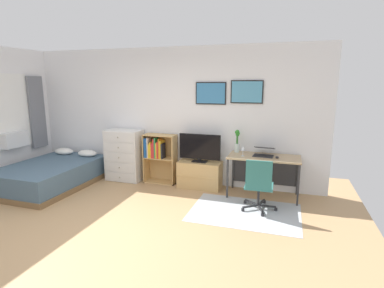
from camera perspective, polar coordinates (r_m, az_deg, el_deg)
The scene contains 14 objects.
ground_plane at distance 4.47m, azimuth -16.15°, elevation -15.84°, with size 7.20×7.20×0.00m, color tan.
wall_back_with_posters at distance 6.16m, azimuth -4.11°, elevation 5.33°, with size 6.12×0.09×2.70m.
area_rug at distance 4.98m, azimuth 9.93°, elevation -12.52°, with size 1.70×1.20×0.01m, color #B2B7BC.
bed at distance 6.62m, azimuth -24.95°, elevation -5.19°, with size 1.42×2.03×0.59m.
dresser at distance 6.47m, azimuth -12.62°, elevation -2.07°, with size 0.73×0.46×1.06m.
bookshelf at distance 6.18m, azimuth -6.44°, elevation -1.88°, with size 0.65×0.30×1.00m.
tv_stand at distance 5.92m, azimuth 1.49°, elevation -5.77°, with size 0.83×0.41×0.52m.
television at distance 5.76m, azimuth 1.45°, elevation -0.79°, with size 0.81×0.16×0.54m.
desk at distance 5.60m, azimuth 13.44°, elevation -3.41°, with size 1.25×0.61×0.74m.
office_chair at distance 4.90m, azimuth 12.48°, elevation -7.34°, with size 0.56×0.58×0.86m.
laptop at distance 5.55m, azimuth 13.42°, elevation -1.48°, with size 0.38×0.40×0.16m.
computer_mouse at distance 5.41m, azimuth 15.75°, elevation -2.42°, with size 0.06×0.10×0.03m, color #262628.
bamboo_vase at distance 5.67m, azimuth 8.51°, elevation 0.85°, with size 0.09×0.10×0.43m.
wine_glass at distance 5.41m, azimuth 9.60°, elevation -0.86°, with size 0.07×0.07×0.18m.
Camera 1 is at (2.30, -3.26, 2.02)m, focal length 28.29 mm.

